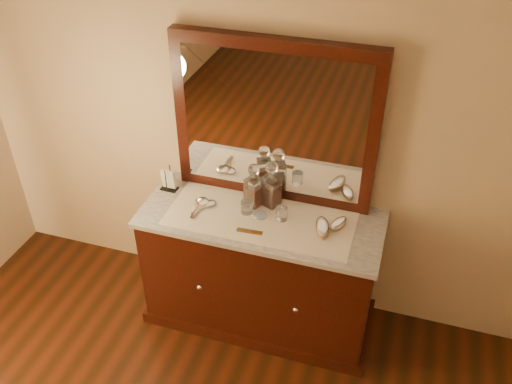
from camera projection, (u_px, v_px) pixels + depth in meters
The scene contains 18 objects.
dresser_cabinet at pixel (261, 271), 3.46m from camera, with size 1.40×0.55×0.82m, color black.
dresser_plinth at pixel (260, 311), 3.68m from camera, with size 1.46×0.59×0.08m, color black.
knob_left at pixel (200, 287), 3.29m from camera, with size 0.04×0.04×0.04m, color silver.
knob_right at pixel (296, 310), 3.14m from camera, with size 0.04×0.04×0.04m, color silver.
marble_top at pixel (261, 219), 3.21m from camera, with size 1.44×0.59×0.03m, color silver.
mirror_frame at pixel (274, 123), 3.10m from camera, with size 1.20×0.08×1.00m, color black.
mirror_glass at pixel (272, 126), 3.08m from camera, with size 1.06×0.01×0.86m, color white.
lace_runner at pixel (260, 219), 3.19m from camera, with size 1.10×0.45×0.00m, color silver.
pin_dish at pixel (260, 215), 3.20m from camera, with size 0.08×0.08×0.01m, color white.
comb at pixel (250, 231), 3.09m from camera, with size 0.15×0.03×0.01m, color brown.
napkin_rack at pixel (169, 181), 3.40m from camera, with size 0.11×0.07×0.16m.
decanter_left at pixel (254, 190), 3.23m from camera, with size 0.12×0.12×0.29m.
decanter_right at pixel (271, 188), 3.23m from camera, with size 0.12×0.12×0.31m.
brush_near at pixel (322, 228), 3.08m from camera, with size 0.12×0.19×0.05m.
brush_far at pixel (338, 224), 3.11m from camera, with size 0.11×0.16×0.04m.
hand_mirror_outer at pixel (200, 204), 3.29m from camera, with size 0.09×0.22×0.02m.
hand_mirror_inner at pixel (207, 205), 3.28m from camera, with size 0.12×0.19×0.02m.
tumblers at pixel (264, 210), 3.19m from camera, with size 0.28×0.07×0.08m.
Camera 1 is at (0.73, -0.45, 2.84)m, focal length 38.18 mm.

